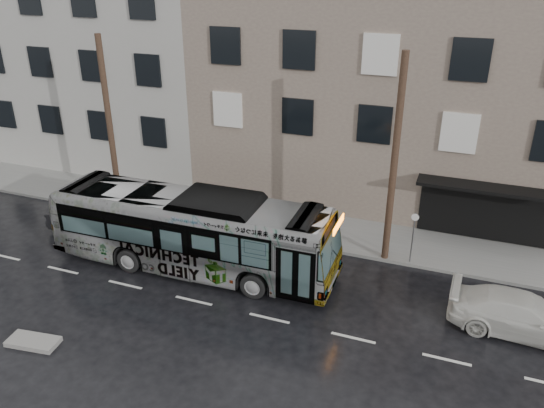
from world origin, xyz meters
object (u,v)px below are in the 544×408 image
(utility_pole_rear, at_px, (110,128))
(white_sedan, at_px, (522,315))
(dark_sedan, at_px, (91,220))
(utility_pole_front, at_px, (394,163))
(bus, at_px, (192,231))
(sign_post, at_px, (413,238))

(utility_pole_rear, distance_m, white_sedan, 20.09)
(white_sedan, bearing_deg, dark_sedan, 89.39)
(utility_pole_front, distance_m, white_sedan, 7.47)
(utility_pole_rear, relative_size, bus, 0.72)
(white_sedan, bearing_deg, bus, 92.55)
(sign_post, bearing_deg, utility_pole_rear, 180.00)
(utility_pole_front, xyz_separation_m, utility_pole_rear, (-14.00, 0.00, 0.00))
(utility_pole_front, height_order, sign_post, utility_pole_front)
(sign_post, height_order, white_sedan, sign_post)
(utility_pole_rear, distance_m, bus, 7.77)
(utility_pole_front, bearing_deg, white_sedan, -31.52)
(utility_pole_front, bearing_deg, utility_pole_rear, 180.00)
(utility_pole_rear, height_order, dark_sedan, utility_pole_rear)
(utility_pole_rear, bearing_deg, utility_pole_front, 0.00)
(utility_pole_front, height_order, dark_sedan, utility_pole_front)
(sign_post, xyz_separation_m, dark_sedan, (-14.98, -2.51, -0.64))
(utility_pole_front, bearing_deg, dark_sedan, -169.73)
(utility_pole_rear, relative_size, white_sedan, 1.78)
(bus, bearing_deg, white_sedan, -90.12)
(dark_sedan, bearing_deg, utility_pole_front, -80.28)
(utility_pole_rear, height_order, white_sedan, utility_pole_rear)
(utility_pole_front, xyz_separation_m, sign_post, (1.10, 0.00, -3.30))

